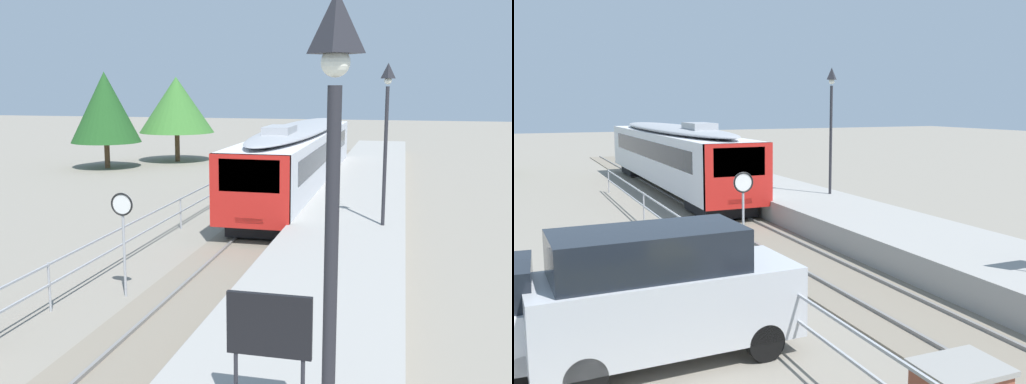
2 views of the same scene
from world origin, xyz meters
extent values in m
plane|color=gray|center=(-3.00, 22.00, 0.00)|extent=(160.00, 160.00, 0.00)
cube|color=slate|center=(0.00, 22.00, 0.03)|extent=(3.20, 60.00, 0.06)
cube|color=slate|center=(-0.72, 22.00, 0.10)|extent=(0.08, 60.00, 0.08)
cube|color=slate|center=(0.72, 22.00, 0.10)|extent=(0.08, 60.00, 0.08)
cube|color=silver|center=(0.00, 29.13, 1.96)|extent=(2.80, 20.52, 2.55)
cube|color=red|center=(0.00, 18.97, 1.96)|extent=(2.80, 0.24, 2.55)
cube|color=black|center=(0.00, 18.89, 2.53)|extent=(2.13, 0.08, 1.12)
cube|color=black|center=(0.00, 29.13, 2.37)|extent=(2.82, 17.24, 0.92)
ellipsoid|color=#9EA0A5|center=(0.00, 29.13, 3.42)|extent=(2.69, 19.70, 0.44)
cube|color=#9EA0A5|center=(0.00, 24.00, 3.70)|extent=(1.10, 2.20, 0.36)
cube|color=#EAE5C6|center=(0.00, 18.90, 0.97)|extent=(1.00, 0.10, 0.20)
cube|color=black|center=(0.00, 21.27, 0.42)|extent=(2.24, 3.20, 0.55)
cube|color=black|center=(0.00, 37.00, 0.42)|extent=(2.24, 3.20, 0.55)
cube|color=#999691|center=(3.25, 22.00, 0.45)|extent=(3.90, 60.00, 0.90)
cylinder|color=#232328|center=(4.45, 4.46, 3.20)|extent=(0.12, 0.12, 4.60)
pyramid|color=#232328|center=(4.45, 4.46, 6.00)|extent=(0.34, 0.34, 0.50)
sphere|color=silver|center=(4.45, 4.46, 5.68)|extent=(0.24, 0.24, 0.24)
cylinder|color=#232328|center=(4.45, 19.62, 3.20)|extent=(0.12, 0.12, 4.60)
pyramid|color=#232328|center=(4.45, 19.62, 6.00)|extent=(0.34, 0.34, 0.50)
sphere|color=silver|center=(4.45, 19.62, 5.68)|extent=(0.24, 0.24, 0.24)
cylinder|color=#232328|center=(2.84, 7.15, 1.35)|extent=(0.06, 0.06, 0.90)
cube|color=black|center=(3.32, 7.15, 2.25)|extent=(1.20, 0.08, 0.90)
cylinder|color=#9EA0A5|center=(-1.98, 13.44, 1.10)|extent=(0.07, 0.07, 2.20)
cylinder|color=white|center=(-1.98, 13.42, 2.50)|extent=(0.60, 0.03, 0.60)
torus|color=black|center=(-1.98, 13.41, 2.50)|extent=(0.61, 0.05, 0.61)
cube|color=#9EA0A5|center=(-3.30, 12.00, 1.20)|extent=(0.05, 36.00, 0.05)
cube|color=#9EA0A5|center=(-3.30, 12.00, 0.69)|extent=(0.05, 36.00, 0.05)
cylinder|color=#9EA0A5|center=(-3.30, 12.00, 0.62)|extent=(0.06, 0.06, 1.25)
cylinder|color=#9EA0A5|center=(-3.30, 21.00, 0.62)|extent=(0.06, 0.06, 1.25)
cylinder|color=#9EA0A5|center=(-3.30, 30.00, 0.62)|extent=(0.06, 0.06, 1.25)
cylinder|color=brown|center=(-14.58, 36.58, 0.89)|extent=(0.36, 0.36, 1.78)
cone|color=#1E4C1E|center=(-14.58, 36.58, 4.13)|extent=(4.72, 4.72, 4.71)
cylinder|color=brown|center=(-11.30, 41.29, 1.08)|extent=(0.36, 0.36, 2.15)
cone|color=#38702D|center=(-11.30, 41.29, 4.18)|extent=(5.52, 5.52, 4.06)
camera|label=1|loc=(5.00, -0.46, 5.49)|focal=42.04mm
camera|label=2|loc=(-8.07, -2.19, 4.72)|focal=41.18mm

